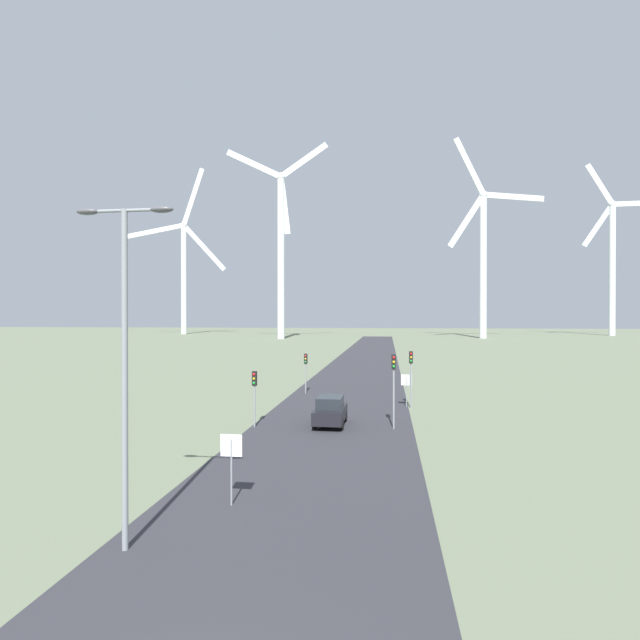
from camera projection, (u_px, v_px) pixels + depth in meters
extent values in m
cube|color=#2D2D33|center=(356.00, 378.00, 55.40)|extent=(10.00, 240.00, 0.01)
cylinder|color=gray|center=(125.00, 380.00, 14.58)|extent=(0.18, 0.18, 10.00)
cylinder|color=gray|center=(124.00, 211.00, 14.55)|extent=(2.31, 0.10, 0.10)
ellipsoid|color=#4C4C51|center=(88.00, 212.00, 14.70)|extent=(0.70, 0.32, 0.20)
ellipsoid|color=#4C4C51|center=(162.00, 209.00, 14.39)|extent=(0.70, 0.32, 0.20)
cylinder|color=gray|center=(231.00, 472.00, 18.07)|extent=(0.07, 0.07, 2.40)
cube|color=white|center=(231.00, 445.00, 18.05)|extent=(0.81, 0.01, 0.81)
cube|color=red|center=(231.00, 445.00, 18.06)|extent=(0.76, 0.02, 0.76)
cylinder|color=gray|center=(406.00, 392.00, 37.76)|extent=(0.07, 0.07, 2.29)
cube|color=white|center=(406.00, 380.00, 37.74)|extent=(0.81, 0.01, 0.81)
cube|color=red|center=(406.00, 380.00, 37.76)|extent=(0.76, 0.02, 0.76)
cylinder|color=gray|center=(255.00, 399.00, 30.89)|extent=(0.11, 0.11, 3.47)
cube|color=black|center=(254.00, 378.00, 30.88)|extent=(0.28, 0.24, 0.90)
sphere|color=red|center=(254.00, 374.00, 30.75)|extent=(0.16, 0.16, 0.16)
sphere|color=gold|center=(254.00, 379.00, 30.75)|extent=(0.16, 0.16, 0.16)
sphere|color=green|center=(254.00, 383.00, 30.75)|extent=(0.16, 0.16, 0.16)
cylinder|color=gray|center=(394.00, 392.00, 30.36)|extent=(0.11, 0.11, 4.55)
cube|color=black|center=(394.00, 362.00, 30.35)|extent=(0.28, 0.24, 0.90)
sphere|color=red|center=(394.00, 358.00, 30.21)|extent=(0.16, 0.16, 0.16)
sphere|color=gold|center=(394.00, 362.00, 30.22)|extent=(0.16, 0.16, 0.16)
sphere|color=green|center=(394.00, 366.00, 30.22)|extent=(0.16, 0.16, 0.16)
cylinder|color=gray|center=(306.00, 374.00, 44.41)|extent=(0.11, 0.11, 3.56)
cube|color=black|center=(306.00, 359.00, 44.40)|extent=(0.28, 0.24, 0.90)
sphere|color=red|center=(306.00, 356.00, 44.26)|extent=(0.16, 0.16, 0.16)
sphere|color=gold|center=(306.00, 359.00, 44.27)|extent=(0.16, 0.16, 0.16)
sphere|color=green|center=(306.00, 362.00, 44.27)|extent=(0.16, 0.16, 0.16)
cylinder|color=gray|center=(411.00, 380.00, 37.31)|extent=(0.11, 0.11, 4.27)
cube|color=black|center=(411.00, 357.00, 37.30)|extent=(0.28, 0.24, 0.90)
sphere|color=red|center=(411.00, 354.00, 37.17)|extent=(0.16, 0.16, 0.16)
sphere|color=gold|center=(411.00, 357.00, 37.17)|extent=(0.16, 0.16, 0.16)
sphere|color=green|center=(411.00, 361.00, 37.17)|extent=(0.16, 0.16, 0.16)
cube|color=black|center=(330.00, 414.00, 31.42)|extent=(1.84, 4.12, 0.80)
cube|color=#1E2328|center=(330.00, 402.00, 31.27)|extent=(1.58, 2.12, 0.70)
cylinder|color=black|center=(320.00, 416.00, 32.80)|extent=(0.22, 0.66, 0.66)
cylinder|color=black|center=(345.00, 416.00, 32.57)|extent=(0.22, 0.66, 0.66)
cylinder|color=black|center=(314.00, 424.00, 30.28)|extent=(0.22, 0.66, 0.66)
cylinder|color=black|center=(342.00, 425.00, 30.06)|extent=(0.22, 0.66, 0.66)
cylinder|color=silver|center=(184.00, 280.00, 199.87)|extent=(2.20, 2.20, 43.65)
sphere|color=silver|center=(184.00, 225.00, 199.74)|extent=(2.60, 2.60, 2.60)
cube|color=silver|center=(205.00, 248.00, 200.37)|extent=(16.74, 3.93, 18.47)
cube|color=silver|center=(193.00, 196.00, 199.93)|extent=(8.75, 2.28, 22.74)
cube|color=silver|center=(153.00, 231.00, 198.92)|extent=(22.78, 5.18, 6.69)
cylinder|color=silver|center=(281.00, 258.00, 155.08)|extent=(2.20, 2.20, 50.43)
sphere|color=silver|center=(281.00, 177.00, 154.92)|extent=(2.60, 2.60, 2.60)
cube|color=silver|center=(284.00, 207.00, 155.11)|extent=(3.78, 1.43, 17.28)
cube|color=silver|center=(305.00, 160.00, 155.77)|extent=(14.51, 4.21, 11.70)
cube|color=silver|center=(253.00, 164.00, 153.90)|extent=(16.09, 4.62, 8.47)
cylinder|color=silver|center=(483.00, 267.00, 159.79)|extent=(2.20, 2.20, 46.04)
sphere|color=silver|center=(483.00, 195.00, 159.65)|extent=(2.60, 2.60, 2.60)
cube|color=silver|center=(469.00, 166.00, 159.31)|extent=(10.26, 2.50, 18.05)
cube|color=silver|center=(466.00, 221.00, 159.36)|extent=(11.93, 2.83, 17.18)
cube|color=silver|center=(515.00, 197.00, 160.27)|extent=(19.13, 4.25, 2.84)
cylinder|color=silver|center=(612.00, 270.00, 182.46)|extent=(2.20, 2.20, 48.08)
sphere|color=silver|center=(612.00, 204.00, 182.31)|extent=(2.60, 2.60, 2.60)
cube|color=silver|center=(598.00, 226.00, 184.06)|extent=(10.26, 2.85, 15.16)
cube|color=silver|center=(599.00, 184.00, 183.77)|extent=(9.32, 2.63, 15.65)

